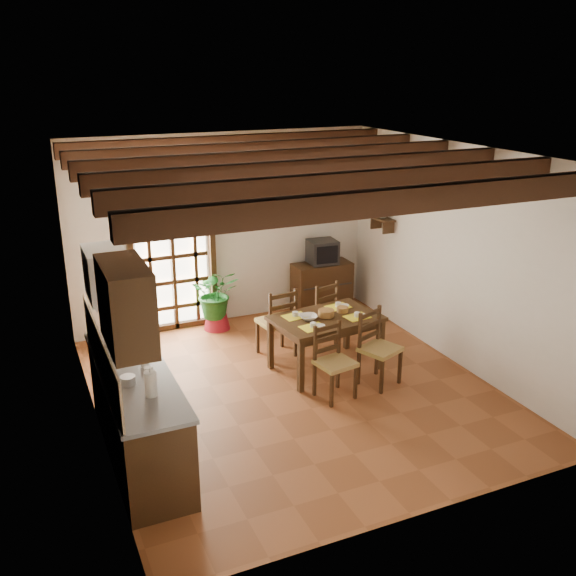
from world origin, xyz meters
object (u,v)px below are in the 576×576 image
chair_near_right (379,361)px  chair_near_left (334,375)px  crt_tv (323,252)px  pendant_lamp (325,207)px  chair_far_right (318,325)px  potted_plant (216,292)px  sideboard (322,287)px  chair_far_left (277,334)px  kitchen_counter (137,412)px  dining_table (326,324)px

chair_near_right → chair_near_left: bearing=165.3°
crt_tv → pendant_lamp: (-0.88, -1.75, 1.11)m
chair_far_right → potted_plant: 1.59m
pendant_lamp → chair_far_right: bearing=68.0°
chair_far_right → pendant_lamp: bearing=51.2°
chair_near_right → chair_far_right: size_ratio=0.99×
chair_near_right → crt_tv: size_ratio=2.06×
potted_plant → sideboard: bearing=1.5°
chair_far_right → sideboard: 1.32m
chair_far_left → sideboard: size_ratio=1.05×
chair_near_left → pendant_lamp: size_ratio=1.04×
kitchen_counter → crt_tv: kitchen_counter is taller
chair_near_left → crt_tv: crt_tv is taller
chair_far_right → pendant_lamp: 1.90m
dining_table → chair_near_right: chair_near_right is taller
kitchen_counter → chair_near_right: kitchen_counter is taller
chair_near_left → sideboard: chair_near_left is taller
chair_near_right → crt_tv: bearing=57.3°
dining_table → chair_far_right: size_ratio=1.49×
sideboard → crt_tv: crt_tv is taller
dining_table → pendant_lamp: size_ratio=1.66×
dining_table → pendant_lamp: pendant_lamp is taller
crt_tv → sideboard: bearing=94.4°
chair_far_right → chair_near_right: bearing=80.1°
kitchen_counter → crt_tv: (3.44, 2.82, 0.49)m
chair_far_right → crt_tv: 1.48m
chair_far_left → chair_far_right: (0.65, 0.08, -0.01)m
chair_far_left → chair_far_right: bearing=-179.6°
chair_far_right → sideboard: bearing=-135.5°
potted_plant → dining_table: bearing=-64.5°
chair_far_right → potted_plant: size_ratio=0.48×
chair_near_left → crt_tv: 2.88m
kitchen_counter → potted_plant: size_ratio=1.16×
crt_tv → pendant_lamp: size_ratio=0.53×
crt_tv → pendant_lamp: pendant_lamp is taller
chair_far_left → kitchen_counter: bearing=29.6°
chair_far_left → sideboard: 1.79m
dining_table → chair_near_right: bearing=-64.2°
crt_tv → chair_far_right: bearing=-114.4°
chair_near_right → chair_far_left: chair_far_left is taller
sideboard → crt_tv: 0.58m
chair_near_left → pendant_lamp: pendant_lamp is taller
chair_near_left → chair_far_left: 1.33m
dining_table → chair_far_left: 0.81m
crt_tv → pendant_lamp: bearing=-112.1°
sideboard → dining_table: bearing=-115.2°
chair_near_right → chair_far_left: bearing=101.2°
chair_near_left → chair_far_right: bearing=60.8°
dining_table → chair_far_left: bearing=116.1°
dining_table → chair_far_right: chair_far_right is taller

